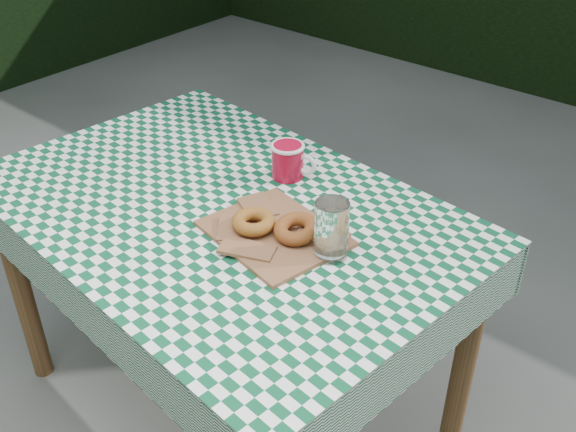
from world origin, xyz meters
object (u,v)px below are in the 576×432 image
(table, at_px, (227,318))
(drinking_glass, at_px, (331,230))
(paper_bag, at_px, (274,232))
(coffee_mug, at_px, (288,161))

(table, bearing_deg, drinking_glass, 7.75)
(paper_bag, height_order, coffee_mug, coffee_mug)
(table, height_order, coffee_mug, coffee_mug)
(paper_bag, distance_m, drinking_glass, 0.16)
(coffee_mug, height_order, drinking_glass, drinking_glass)
(paper_bag, relative_size, drinking_glass, 2.25)
(paper_bag, bearing_deg, table, 176.74)
(paper_bag, distance_m, coffee_mug, 0.28)
(drinking_glass, bearing_deg, coffee_mug, 144.94)
(table, relative_size, coffee_mug, 7.26)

